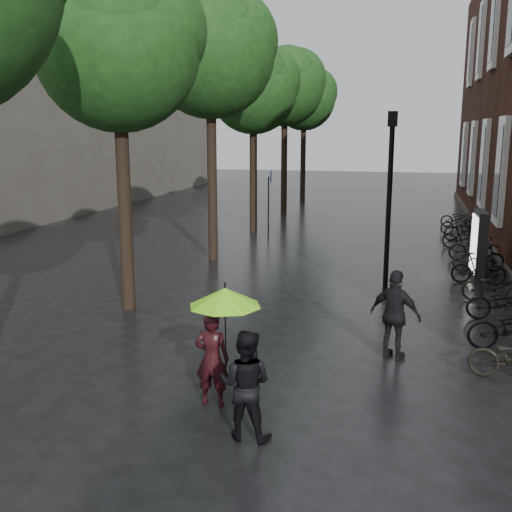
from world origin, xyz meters
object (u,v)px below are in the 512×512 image
(pedestrian_walking, at_px, (395,315))
(lamp_post, at_px, (390,184))
(ad_lightbox, at_px, (479,245))
(person_black, at_px, (245,385))
(person_burgundy, at_px, (212,359))
(parked_bicycles, at_px, (478,257))

(pedestrian_walking, distance_m, lamp_post, 5.47)
(ad_lightbox, distance_m, lamp_post, 3.83)
(person_black, bearing_deg, ad_lightbox, -108.97)
(person_burgundy, height_order, parked_bicycles, person_burgundy)
(pedestrian_walking, bearing_deg, parked_bicycles, -82.76)
(lamp_post, bearing_deg, pedestrian_walking, -85.76)
(pedestrian_walking, xyz_separation_m, ad_lightbox, (2.20, 7.15, 0.14))
(parked_bicycles, xyz_separation_m, lamp_post, (-2.69, -3.18, 2.48))
(parked_bicycles, bearing_deg, ad_lightbox, -96.02)
(person_black, distance_m, lamp_post, 9.10)
(lamp_post, bearing_deg, person_black, -100.39)
(ad_lightbox, bearing_deg, person_black, -112.58)
(parked_bicycles, relative_size, lamp_post, 3.82)
(ad_lightbox, bearing_deg, person_burgundy, -118.04)
(parked_bicycles, bearing_deg, pedestrian_walking, -105.71)
(person_black, height_order, parked_bicycles, person_black)
(person_black, distance_m, pedestrian_walking, 4.14)
(person_burgundy, xyz_separation_m, person_black, (0.79, -0.87, 0.03))
(person_burgundy, height_order, person_black, person_black)
(person_black, xyz_separation_m, lamp_post, (1.59, 8.70, 2.12))
(person_black, height_order, ad_lightbox, ad_lightbox)
(ad_lightbox, xyz_separation_m, lamp_post, (-2.58, -2.09, 1.91))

